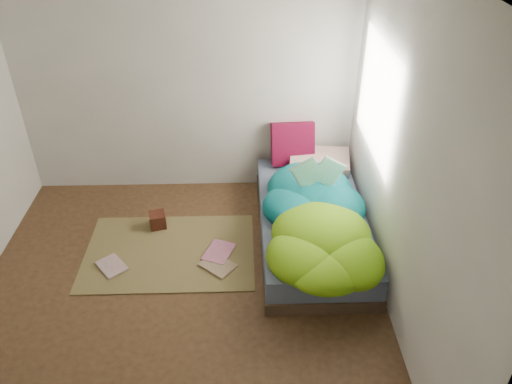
# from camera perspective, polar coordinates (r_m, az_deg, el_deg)

# --- Properties ---
(ground) EXTENTS (3.50, 3.50, 0.00)m
(ground) POSITION_cam_1_polar(r_m,az_deg,el_deg) (4.45, -8.68, -11.40)
(ground) COLOR #44291A
(ground) RESTS_ON ground
(room_walls) EXTENTS (3.54, 3.54, 2.62)m
(room_walls) POSITION_cam_1_polar(r_m,az_deg,el_deg) (3.50, -10.72, 7.74)
(room_walls) COLOR beige
(room_walls) RESTS_ON ground
(bed) EXTENTS (1.00, 2.00, 0.34)m
(bed) POSITION_cam_1_polar(r_m,az_deg,el_deg) (4.89, 6.36, -3.73)
(bed) COLOR #3D2F21
(bed) RESTS_ON ground
(duvet) EXTENTS (0.96, 1.84, 0.34)m
(duvet) POSITION_cam_1_polar(r_m,az_deg,el_deg) (4.51, 6.96, -2.00)
(duvet) COLOR #075D72
(duvet) RESTS_ON bed
(rug) EXTENTS (1.60, 1.10, 0.01)m
(rug) POSITION_cam_1_polar(r_m,az_deg,el_deg) (4.87, -9.82, -6.72)
(rug) COLOR brown
(rug) RESTS_ON ground
(pillow_floral) EXTENTS (0.67, 0.46, 0.14)m
(pillow_floral) POSITION_cam_1_polar(r_m,az_deg,el_deg) (5.42, 7.25, 3.43)
(pillow_floral) COLOR white
(pillow_floral) RESTS_ON bed
(pillow_magenta) EXTENTS (0.47, 0.17, 0.46)m
(pillow_magenta) POSITION_cam_1_polar(r_m,az_deg,el_deg) (5.41, 4.22, 5.52)
(pillow_magenta) COLOR #510521
(pillow_magenta) RESTS_ON bed
(open_book) EXTENTS (0.42, 0.12, 0.25)m
(open_book) POSITION_cam_1_polar(r_m,az_deg,el_deg) (4.61, 7.20, 3.23)
(open_book) COLOR green
(open_book) RESTS_ON duvet
(wooden_box) EXTENTS (0.19, 0.19, 0.16)m
(wooden_box) POSITION_cam_1_polar(r_m,az_deg,el_deg) (5.14, -11.19, -3.15)
(wooden_box) COLOR #340E0B
(wooden_box) RESTS_ON rug
(floor_book_a) EXTENTS (0.34, 0.35, 0.02)m
(floor_book_a) POSITION_cam_1_polar(r_m,az_deg,el_deg) (4.78, -17.25, -8.62)
(floor_book_a) COLOR beige
(floor_book_a) RESTS_ON rug
(floor_book_b) EXTENTS (0.34, 0.38, 0.03)m
(floor_book_b) POSITION_cam_1_polar(r_m,az_deg,el_deg) (4.81, -5.61, -6.55)
(floor_book_b) COLOR pink
(floor_book_b) RESTS_ON rug
(floor_book_c) EXTENTS (0.38, 0.37, 0.02)m
(floor_book_c) POSITION_cam_1_polar(r_m,az_deg,el_deg) (4.58, -5.32, -9.11)
(floor_book_c) COLOR tan
(floor_book_c) RESTS_ON rug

